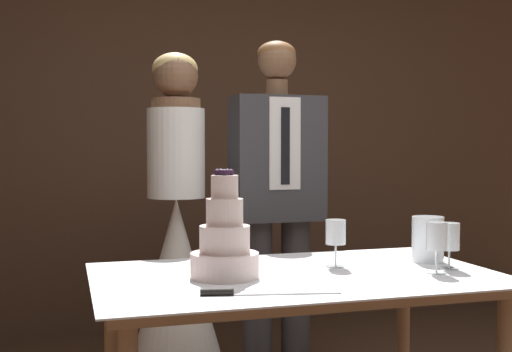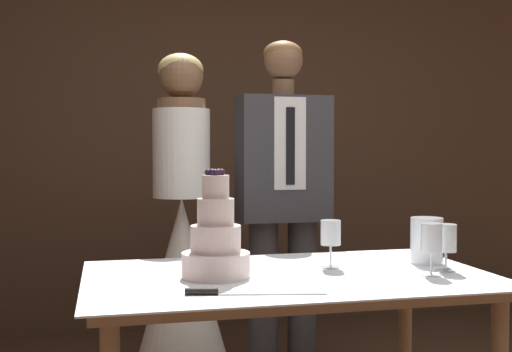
{
  "view_description": "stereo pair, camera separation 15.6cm",
  "coord_description": "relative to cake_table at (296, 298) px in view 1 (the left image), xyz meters",
  "views": [
    {
      "loc": [
        -0.96,
        -1.76,
        1.2
      ],
      "look_at": [
        -0.18,
        0.83,
        1.09
      ],
      "focal_mm": 45.0,
      "sensor_mm": 36.0,
      "label": 1
    },
    {
      "loc": [
        -0.81,
        -1.8,
        1.2
      ],
      "look_at": [
        -0.18,
        0.83,
        1.09
      ],
      "focal_mm": 45.0,
      "sensor_mm": 36.0,
      "label": 2
    }
  ],
  "objects": [
    {
      "name": "cake_knife",
      "position": [
        -0.27,
        -0.27,
        0.09
      ],
      "size": [
        0.42,
        0.11,
        0.02
      ],
      "rotation": [
        0.0,
        0.0,
        -0.2
      ],
      "color": "silver",
      "rests_on": "cake_table"
    },
    {
      "name": "bride",
      "position": [
        -0.26,
        0.99,
        -0.06
      ],
      "size": [
        0.54,
        0.54,
        1.67
      ],
      "color": "white",
      "rests_on": "ground_plane"
    },
    {
      "name": "wine_glass_near",
      "position": [
        0.56,
        -0.08,
        0.2
      ],
      "size": [
        0.07,
        0.07,
        0.17
      ],
      "color": "silver",
      "rests_on": "cake_table"
    },
    {
      "name": "groom",
      "position": [
        0.26,
        0.99,
        0.3
      ],
      "size": [
        0.46,
        0.25,
        1.75
      ],
      "color": "#38383D",
      "rests_on": "ground_plane"
    },
    {
      "name": "hurricane_candle",
      "position": [
        0.57,
        0.08,
        0.17
      ],
      "size": [
        0.12,
        0.12,
        0.18
      ],
      "color": "silver",
      "rests_on": "cake_table"
    },
    {
      "name": "cake_table",
      "position": [
        0.0,
        0.0,
        0.0
      ],
      "size": [
        1.41,
        0.85,
        0.76
      ],
      "color": "#8E6B4C",
      "rests_on": "ground_plane"
    },
    {
      "name": "wine_glass_middle",
      "position": [
        0.19,
        0.08,
        0.21
      ],
      "size": [
        0.07,
        0.07,
        0.18
      ],
      "color": "silver",
      "rests_on": "cake_table"
    },
    {
      "name": "wine_glass_far",
      "position": [
        0.48,
        -0.14,
        0.21
      ],
      "size": [
        0.07,
        0.07,
        0.18
      ],
      "color": "silver",
      "rests_on": "cake_table"
    },
    {
      "name": "tiered_cake",
      "position": [
        -0.26,
        0.01,
        0.2
      ],
      "size": [
        0.23,
        0.23,
        0.37
      ],
      "color": "beige",
      "rests_on": "cake_table"
    },
    {
      "name": "wall_back",
      "position": [
        0.18,
        2.18,
        0.68
      ],
      "size": [
        5.03,
        0.12,
        2.72
      ],
      "primitive_type": "cube",
      "color": "#513828",
      "rests_on": "ground_plane"
    }
  ]
}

